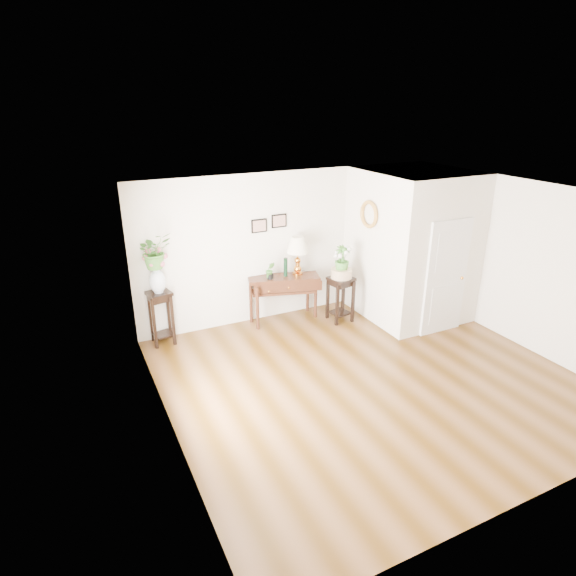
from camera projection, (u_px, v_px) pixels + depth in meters
floor at (369, 378)px, 7.40m from camera, size 6.00×5.50×0.02m
ceiling at (382, 197)px, 6.37m from camera, size 6.00×5.50×0.02m
wall_back at (291, 245)px, 9.18m from camera, size 6.00×0.02×2.80m
wall_front at (545, 393)px, 4.59m from camera, size 6.00×0.02×2.80m
wall_left at (165, 337)px, 5.67m from camera, size 0.02×5.50×2.80m
wall_right at (522, 265)px, 8.10m from camera, size 0.02×5.50×2.80m
partition at (411, 244)px, 9.22m from camera, size 1.80×1.95×2.80m
door at (446, 278)px, 8.51m from camera, size 0.90×0.05×2.10m
art_print_left at (259, 226)px, 8.74m from camera, size 0.30×0.02×0.25m
art_print_right at (279, 221)px, 8.88m from camera, size 0.30×0.02×0.25m
wall_ornament at (369, 214)px, 8.70m from camera, size 0.07×0.51×0.51m
console_table at (284, 298)px, 9.20m from camera, size 1.41×0.81×0.89m
table_lamp at (298, 257)px, 9.02m from camera, size 0.45×0.45×0.75m
green_vase at (286, 268)px, 8.99m from camera, size 0.09×0.09×0.36m
potted_plant at (270, 271)px, 8.86m from camera, size 0.20×0.18×0.31m
plant_stand_a at (161, 318)px, 8.31m from camera, size 0.44×0.44×0.96m
porcelain_vase at (157, 280)px, 8.05m from camera, size 0.33×0.33×0.48m
lily_arrangement at (154, 253)px, 7.87m from camera, size 0.65×0.60×0.60m
plant_stand_b at (340, 299)px, 9.18m from camera, size 0.48×0.48×0.87m
ceramic_bowl at (341, 274)px, 8.99m from camera, size 0.43×0.43×0.17m
narcissus at (342, 259)px, 8.89m from camera, size 0.28×0.28×0.50m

